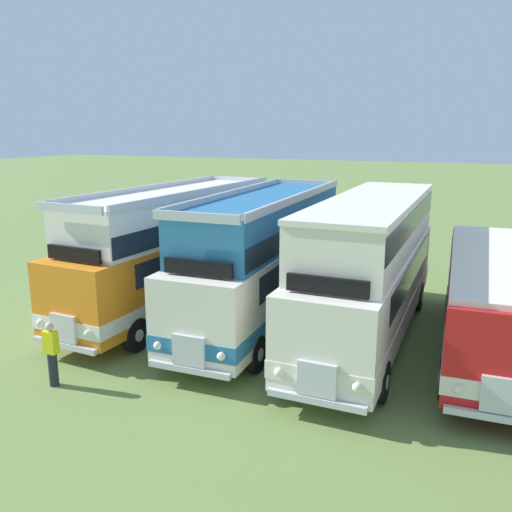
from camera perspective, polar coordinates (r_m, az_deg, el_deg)
ground_plane at (r=17.67m, az=11.89°, el=-8.45°), size 200.00×200.00×0.00m
bus_first_in_row at (r=19.57m, az=-8.56°, el=1.07°), size 3.13×11.08×4.52m
bus_second_in_row at (r=17.89m, az=1.00°, el=0.06°), size 2.81×10.75×4.52m
bus_third_in_row at (r=16.77m, az=12.19°, el=-0.76°), size 2.64×10.97×4.49m
bus_fourth_in_row at (r=17.02m, az=24.14°, el=-3.96°), size 2.96×10.25×2.99m
marshal_person at (r=14.82m, az=-21.09°, el=-9.75°), size 0.36×0.24×1.73m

